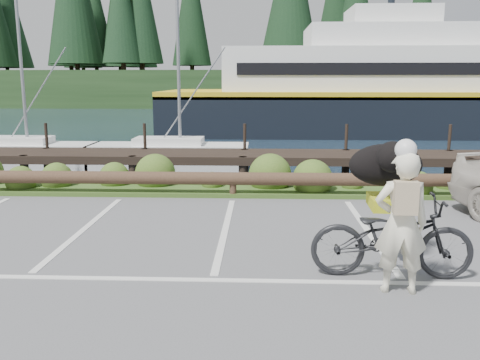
% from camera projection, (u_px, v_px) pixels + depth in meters
% --- Properties ---
extents(ground, '(72.00, 72.00, 0.00)m').
position_uv_depth(ground, '(216.00, 270.00, 7.36)').
color(ground, '#545456').
extents(harbor_backdrop, '(170.00, 160.00, 30.00)m').
position_uv_depth(harbor_backdrop, '(260.00, 96.00, 84.30)').
color(harbor_backdrop, '#162636').
rests_on(harbor_backdrop, ground).
extents(vegetation_strip, '(34.00, 1.60, 0.10)m').
position_uv_depth(vegetation_strip, '(235.00, 189.00, 12.54)').
color(vegetation_strip, '#3D5B21').
rests_on(vegetation_strip, ground).
extents(log_rail, '(32.00, 0.30, 0.60)m').
position_uv_depth(log_rail, '(233.00, 197.00, 11.86)').
color(log_rail, '#443021').
rests_on(log_rail, ground).
extents(bicycle, '(2.24, 0.88, 1.16)m').
position_uv_depth(bicycle, '(392.00, 237.00, 6.99)').
color(bicycle, black).
rests_on(bicycle, ground).
extents(cyclist, '(0.69, 0.48, 1.84)m').
position_uv_depth(cyclist, '(401.00, 223.00, 6.42)').
color(cyclist, white).
rests_on(cyclist, ground).
extents(dog, '(0.58, 1.11, 0.62)m').
position_uv_depth(dog, '(386.00, 165.00, 7.50)').
color(dog, black).
rests_on(dog, bicycle).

